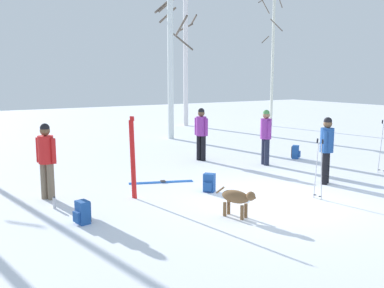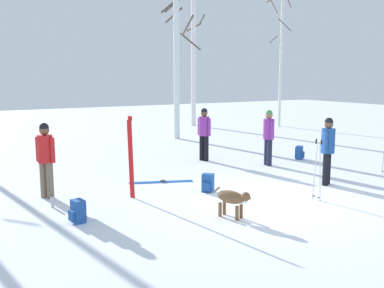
# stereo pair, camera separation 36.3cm
# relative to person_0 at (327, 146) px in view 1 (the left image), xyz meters

# --- Properties ---
(ground_plane) EXTENTS (60.00, 60.00, 0.00)m
(ground_plane) POSITION_rel_person_0_xyz_m (-2.07, -0.47, -0.98)
(ground_plane) COLOR white
(person_0) EXTENTS (0.46, 0.34, 1.72)m
(person_0) POSITION_rel_person_0_xyz_m (0.00, 0.00, 0.00)
(person_0) COLOR black
(person_0) RESTS_ON ground_plane
(person_1) EXTENTS (0.34, 0.51, 1.72)m
(person_1) POSITION_rel_person_0_xyz_m (0.28, 2.64, 0.00)
(person_1) COLOR #1E2338
(person_1) RESTS_ON ground_plane
(person_2) EXTENTS (0.34, 0.50, 1.72)m
(person_2) POSITION_rel_person_0_xyz_m (-1.04, 4.28, 0.00)
(person_2) COLOR black
(person_2) RESTS_ON ground_plane
(person_3) EXTENTS (0.35, 0.44, 1.72)m
(person_3) POSITION_rel_person_0_xyz_m (-6.43, 2.28, 0.00)
(person_3) COLOR #72604C
(person_3) RESTS_ON ground_plane
(dog) EXTENTS (0.44, 0.84, 0.57)m
(dog) POSITION_rel_person_0_xyz_m (-3.59, -0.98, -0.59)
(dog) COLOR brown
(dog) RESTS_ON ground_plane
(ski_pair_planted_0) EXTENTS (0.09, 0.18, 1.86)m
(ski_pair_planted_0) POSITION_rel_person_0_xyz_m (-4.76, 1.34, -0.05)
(ski_pair_planted_0) COLOR red
(ski_pair_planted_0) RESTS_ON ground_plane
(ski_pair_lying_0) EXTENTS (1.62, 0.75, 0.05)m
(ski_pair_lying_0) POSITION_rel_person_0_xyz_m (-3.54, 2.31, -0.97)
(ski_pair_lying_0) COLOR blue
(ski_pair_lying_0) RESTS_ON ground_plane
(ski_poles_0) EXTENTS (0.07, 0.25, 1.36)m
(ski_poles_0) POSITION_rel_person_0_xyz_m (-1.24, -0.89, -0.25)
(ski_poles_0) COLOR #B2B2BC
(ski_poles_0) RESTS_ON ground_plane
(ski_poles_1) EXTENTS (0.07, 0.26, 1.51)m
(ski_poles_1) POSITION_rel_person_0_xyz_m (2.35, 0.01, -0.18)
(ski_poles_1) COLOR #B2B2BC
(ski_poles_1) RESTS_ON ground_plane
(backpack_0) EXTENTS (0.31, 0.29, 0.44)m
(backpack_0) POSITION_rel_person_0_xyz_m (-6.29, 0.24, -0.77)
(backpack_0) COLOR #1E4C99
(backpack_0) RESTS_ON ground_plane
(backpack_1) EXTENTS (0.34, 0.34, 0.44)m
(backpack_1) POSITION_rel_person_0_xyz_m (1.84, 2.90, -0.77)
(backpack_1) COLOR #1E4C99
(backpack_1) RESTS_ON ground_plane
(backpack_2) EXTENTS (0.35, 0.34, 0.44)m
(backpack_2) POSITION_rel_person_0_xyz_m (-2.99, 0.90, -0.77)
(backpack_2) COLOR #1E4C99
(backpack_2) RESTS_ON ground_plane
(water_bottle_0) EXTENTS (0.06, 0.06, 0.26)m
(water_bottle_0) POSITION_rel_person_0_xyz_m (-6.49, 1.48, -0.86)
(water_bottle_0) COLOR silver
(water_bottle_0) RESTS_ON ground_plane
(birch_tree_4) EXTENTS (1.17, 1.14, 6.96)m
(birch_tree_4) POSITION_rel_person_0_xyz_m (0.56, 9.20, 2.68)
(birch_tree_4) COLOR silver
(birch_tree_4) RESTS_ON ground_plane
(birch_tree_5) EXTENTS (1.44, 1.42, 7.34)m
(birch_tree_5) POSITION_rel_person_0_xyz_m (3.73, 13.22, 2.77)
(birch_tree_5) COLOR white
(birch_tree_5) RESTS_ON ground_plane
(birch_tree_6) EXTENTS (1.19, 1.16, 7.88)m
(birch_tree_6) POSITION_rel_person_0_xyz_m (7.57, 10.57, 3.12)
(birch_tree_6) COLOR silver
(birch_tree_6) RESTS_ON ground_plane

